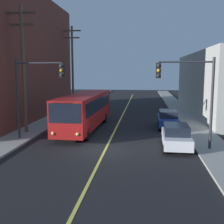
{
  "coord_description": "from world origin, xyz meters",
  "views": [
    {
      "loc": [
        2.55,
        -18.2,
        5.29
      ],
      "look_at": [
        0.0,
        3.92,
        2.0
      ],
      "focal_mm": 44.95,
      "sensor_mm": 36.0,
      "label": 1
    }
  ],
  "objects_px": {
    "city_bus": "(86,109)",
    "utility_pole_mid": "(73,64)",
    "traffic_signal_left_corner": "(37,84)",
    "parked_car_blue": "(168,119)",
    "parked_car_white": "(176,136)",
    "traffic_signal_right_corner": "(188,86)",
    "utility_pole_near": "(23,64)"
  },
  "relations": [
    {
      "from": "city_bus",
      "to": "parked_car_white",
      "type": "bearing_deg",
      "value": -36.5
    },
    {
      "from": "city_bus",
      "to": "traffic_signal_left_corner",
      "type": "distance_m",
      "value": 5.89
    },
    {
      "from": "city_bus",
      "to": "parked_car_white",
      "type": "xyz_separation_m",
      "value": [
        7.5,
        -5.55,
        -0.98
      ]
    },
    {
      "from": "parked_car_white",
      "to": "parked_car_blue",
      "type": "bearing_deg",
      "value": 89.87
    },
    {
      "from": "parked_car_blue",
      "to": "city_bus",
      "type": "bearing_deg",
      "value": -168.41
    },
    {
      "from": "traffic_signal_right_corner",
      "to": "parked_car_white",
      "type": "bearing_deg",
      "value": 148.25
    },
    {
      "from": "city_bus",
      "to": "traffic_signal_left_corner",
      "type": "relative_size",
      "value": 2.04
    },
    {
      "from": "parked_car_white",
      "to": "utility_pole_near",
      "type": "distance_m",
      "value": 13.46
    },
    {
      "from": "traffic_signal_right_corner",
      "to": "traffic_signal_left_corner",
      "type": "bearing_deg",
      "value": 172.98
    },
    {
      "from": "parked_car_white",
      "to": "traffic_signal_right_corner",
      "type": "xyz_separation_m",
      "value": [
        0.64,
        -0.39,
        3.46
      ]
    },
    {
      "from": "parked_car_white",
      "to": "traffic_signal_left_corner",
      "type": "bearing_deg",
      "value": 174.73
    },
    {
      "from": "city_bus",
      "to": "parked_car_white",
      "type": "distance_m",
      "value": 9.38
    },
    {
      "from": "parked_car_blue",
      "to": "traffic_signal_left_corner",
      "type": "bearing_deg",
      "value": -148.93
    },
    {
      "from": "city_bus",
      "to": "utility_pole_near",
      "type": "distance_m",
      "value": 6.57
    },
    {
      "from": "traffic_signal_left_corner",
      "to": "parked_car_blue",
      "type": "bearing_deg",
      "value": 31.07
    },
    {
      "from": "parked_car_blue",
      "to": "traffic_signal_left_corner",
      "type": "xyz_separation_m",
      "value": [
        -10.2,
        -6.15,
        3.46
      ]
    },
    {
      "from": "utility_pole_near",
      "to": "traffic_signal_left_corner",
      "type": "height_order",
      "value": "utility_pole_near"
    },
    {
      "from": "traffic_signal_right_corner",
      "to": "utility_pole_mid",
      "type": "bearing_deg",
      "value": 124.17
    },
    {
      "from": "utility_pole_mid",
      "to": "traffic_signal_right_corner",
      "type": "relative_size",
      "value": 1.82
    },
    {
      "from": "parked_car_white",
      "to": "traffic_signal_left_corner",
      "type": "relative_size",
      "value": 0.74
    },
    {
      "from": "parked_car_blue",
      "to": "utility_pole_mid",
      "type": "height_order",
      "value": "utility_pole_mid"
    },
    {
      "from": "utility_pole_near",
      "to": "parked_car_blue",
      "type": "bearing_deg",
      "value": 18.15
    },
    {
      "from": "city_bus",
      "to": "parked_car_white",
      "type": "height_order",
      "value": "city_bus"
    },
    {
      "from": "utility_pole_near",
      "to": "traffic_signal_right_corner",
      "type": "xyz_separation_m",
      "value": [
        12.75,
        -3.5,
        -1.51
      ]
    },
    {
      "from": "utility_pole_near",
      "to": "utility_pole_mid",
      "type": "relative_size",
      "value": 0.94
    },
    {
      "from": "city_bus",
      "to": "traffic_signal_left_corner",
      "type": "height_order",
      "value": "traffic_signal_left_corner"
    },
    {
      "from": "parked_car_blue",
      "to": "traffic_signal_right_corner",
      "type": "bearing_deg",
      "value": -85.27
    },
    {
      "from": "city_bus",
      "to": "utility_pole_mid",
      "type": "height_order",
      "value": "utility_pole_mid"
    },
    {
      "from": "city_bus",
      "to": "utility_pole_mid",
      "type": "xyz_separation_m",
      "value": [
        -4.34,
        12.43,
        4.32
      ]
    },
    {
      "from": "city_bus",
      "to": "parked_car_blue",
      "type": "bearing_deg",
      "value": 11.59
    },
    {
      "from": "city_bus",
      "to": "parked_car_white",
      "type": "relative_size",
      "value": 2.75
    },
    {
      "from": "utility_pole_mid",
      "to": "traffic_signal_left_corner",
      "type": "relative_size",
      "value": 1.82
    }
  ]
}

